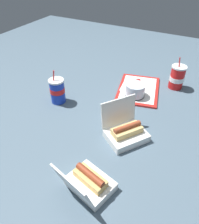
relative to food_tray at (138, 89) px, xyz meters
The scene contains 10 objects.
ground_plane 0.38m from the food_tray, 14.75° to the right, with size 3.20×3.20×0.00m, color #4C6070.
food_tray is the anchor object (origin of this frame).
cake_container 0.10m from the food_tray, ahead, with size 0.12×0.12×0.08m.
ketchup_cup 0.07m from the food_tray, 157.72° to the right, with size 0.04×0.04×0.02m.
napkin_stack 0.07m from the food_tray, 64.73° to the right, with size 0.10×0.10×0.00m, color white.
plastic_fork 0.10m from the food_tray, 134.91° to the left, with size 0.11×0.01×0.01m, color white.
clamshell_hotdog_front 0.80m from the food_tray, ahead, with size 0.22×0.22×0.17m.
clamshell_hotdog_corner 0.47m from the food_tray, 11.74° to the left, with size 0.26×0.25×0.19m.
soda_cup_back 0.27m from the food_tray, 126.50° to the left, with size 0.10×0.10×0.22m.
soda_cup_right 0.53m from the food_tray, 48.01° to the right, with size 0.09×0.09×0.21m.
Camera 1 is at (0.85, 0.45, 0.79)m, focal length 35.00 mm.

